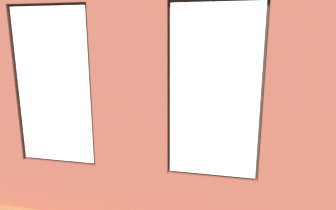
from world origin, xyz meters
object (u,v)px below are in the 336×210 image
object	(u,v)px
papasan_chair	(171,110)
potted_plant_near_tv	(44,133)
cup_ceramic	(145,131)
table_plant_small	(190,124)
potted_plant_by_left_couch	(260,120)
potted_plant_mid_room_small	(214,122)
potted_plant_corner_far_left	(327,170)
couch_left	(287,142)
potted_plant_between_couches	(221,160)
potted_plant_foreground_right	(107,92)
couch_by_window	(126,172)
remote_gray	(169,132)
media_console	(51,136)
coffee_table	(169,134)
remote_silver	(173,134)
tv_flatscreen	(49,107)
potted_plant_corner_near_left	(281,105)
candle_jar	(161,127)

from	to	relation	value
papasan_chair	potted_plant_near_tv	distance (m)	3.58
cup_ceramic	table_plant_small	size ratio (longest dim) A/B	0.29
potted_plant_by_left_couch	potted_plant_mid_room_small	world-z (taller)	potted_plant_mid_room_small
potted_plant_mid_room_small	potted_plant_corner_far_left	distance (m)	3.31
couch_left	potted_plant_between_couches	bearing A→B (deg)	-37.24
potted_plant_foreground_right	couch_by_window	bearing A→B (deg)	117.14
couch_left	remote_gray	bearing A→B (deg)	-91.65
potted_plant_between_couches	media_console	bearing A→B (deg)	-21.32
coffee_table	cup_ceramic	bearing A→B (deg)	15.14
cup_ceramic	potted_plant_near_tv	distance (m)	1.91
potted_plant_corner_far_left	potted_plant_between_couches	distance (m)	1.34
papasan_chair	potted_plant_corner_far_left	size ratio (longest dim) A/B	0.99
cup_ceramic	remote_silver	distance (m)	0.58
potted_plant_foreground_right	papasan_chair	bearing A→B (deg)	176.13
remote_gray	remote_silver	size ratio (longest dim) A/B	1.00
couch_left	coffee_table	distance (m)	2.32
media_console	couch_by_window	bearing A→B (deg)	146.29
tv_flatscreen	potted_plant_between_couches	xyz separation A→B (m)	(-3.67, 1.43, -0.27)
media_console	potted_plant_corner_near_left	bearing A→B (deg)	-154.81
potted_plant_corner_near_left	coffee_table	bearing A→B (deg)	39.98
coffee_table	media_console	size ratio (longest dim) A/B	1.41
potted_plant_corner_far_left	potted_plant_between_couches	xyz separation A→B (m)	(1.33, -0.17, -0.06)
potted_plant_between_couches	remote_gray	bearing A→B (deg)	-56.45
tv_flatscreen	potted_plant_by_left_couch	xyz separation A→B (m)	(-4.44, -1.74, -0.50)
table_plant_small	potted_plant_by_left_couch	xyz separation A→B (m)	(-1.49, -1.31, -0.17)
table_plant_small	media_console	xyz separation A→B (m)	(2.96, 0.43, -0.31)
table_plant_small	remote_gray	distance (m)	0.47
candle_jar	potted_plant_between_couches	xyz separation A→B (m)	(-1.33, 1.82, 0.14)
remote_silver	papasan_chair	xyz separation A→B (m)	(0.46, -2.02, -0.00)
potted_plant_corner_far_left	remote_gray	bearing A→B (deg)	-37.47
potted_plant_corner_near_left	candle_jar	bearing A→B (deg)	36.41
candle_jar	potted_plant_by_left_couch	size ratio (longest dim) A/B	0.20
potted_plant_between_couches	candle_jar	bearing A→B (deg)	-53.81
coffee_table	media_console	distance (m)	2.55
coffee_table	potted_plant_between_couches	xyz separation A→B (m)	(-1.14, 1.71, 0.24)
couch_left	potted_plant_corner_far_left	bearing A→B (deg)	-0.22
media_console	potted_plant_mid_room_small	bearing A→B (deg)	-159.38
media_console	couch_left	bearing A→B (deg)	-175.29
potted_plant_near_tv	media_console	bearing A→B (deg)	-60.99
media_console	potted_plant_between_couches	world-z (taller)	potted_plant_between_couches
coffee_table	potted_plant_foreground_right	bearing A→B (deg)	-42.27
table_plant_small	potted_plant_corner_far_left	distance (m)	2.88
remote_silver	potted_plant_between_couches	xyz separation A→B (m)	(-1.02, 1.59, 0.19)
potted_plant_corner_near_left	papasan_chair	bearing A→B (deg)	3.40
remote_silver	tv_flatscreen	xyz separation A→B (m)	(2.65, 0.15, 0.46)
potted_plant_corner_far_left	tv_flatscreen	bearing A→B (deg)	-17.85
table_plant_small	potted_plant_between_couches	size ratio (longest dim) A/B	0.27
coffee_table	potted_plant_corner_near_left	distance (m)	3.23
candle_jar	potted_plant_mid_room_small	distance (m)	1.38
couch_left	papasan_chair	bearing A→B (deg)	-128.39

